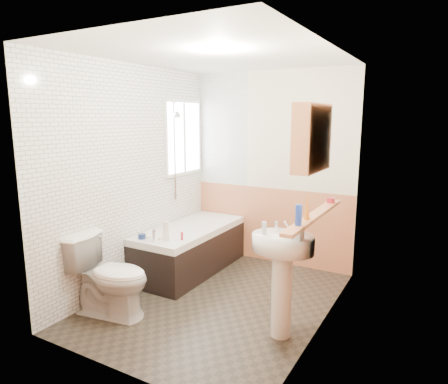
% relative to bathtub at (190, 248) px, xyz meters
% --- Properties ---
extents(floor, '(2.80, 2.80, 0.00)m').
position_rel_bathtub_xyz_m(floor, '(0.73, -0.58, -0.30)').
color(floor, black).
rests_on(floor, ground).
extents(ceiling, '(2.80, 2.80, 0.00)m').
position_rel_bathtub_xyz_m(ceiling, '(0.73, -0.58, 2.20)').
color(ceiling, white).
rests_on(ceiling, ground).
extents(wall_back, '(2.20, 0.02, 2.50)m').
position_rel_bathtub_xyz_m(wall_back, '(0.73, 0.83, 0.95)').
color(wall_back, beige).
rests_on(wall_back, ground).
extents(wall_front, '(2.20, 0.02, 2.50)m').
position_rel_bathtub_xyz_m(wall_front, '(0.73, -1.99, 0.95)').
color(wall_front, beige).
rests_on(wall_front, ground).
extents(wall_left, '(0.02, 2.80, 2.50)m').
position_rel_bathtub_xyz_m(wall_left, '(-0.38, -0.58, 0.95)').
color(wall_left, beige).
rests_on(wall_left, ground).
extents(wall_right, '(0.02, 2.80, 2.50)m').
position_rel_bathtub_xyz_m(wall_right, '(1.84, -0.58, 0.95)').
color(wall_right, beige).
rests_on(wall_right, ground).
extents(wainscot_right, '(0.01, 2.80, 1.00)m').
position_rel_bathtub_xyz_m(wainscot_right, '(1.82, -0.58, 0.20)').
color(wainscot_right, '#DA8659').
rests_on(wainscot_right, wall_right).
extents(wainscot_front, '(2.20, 0.01, 1.00)m').
position_rel_bathtub_xyz_m(wainscot_front, '(0.73, -1.96, 0.20)').
color(wainscot_front, '#DA8659').
rests_on(wainscot_front, wall_front).
extents(wainscot_back, '(2.20, 0.01, 1.00)m').
position_rel_bathtub_xyz_m(wainscot_back, '(0.73, 0.81, 0.20)').
color(wainscot_back, '#DA8659').
rests_on(wainscot_back, wall_back).
extents(tile_cladding_left, '(0.01, 2.80, 2.50)m').
position_rel_bathtub_xyz_m(tile_cladding_left, '(-0.36, -0.58, 0.95)').
color(tile_cladding_left, white).
rests_on(tile_cladding_left, wall_left).
extents(tile_return_back, '(0.75, 0.01, 1.50)m').
position_rel_bathtub_xyz_m(tile_return_back, '(0.00, 0.81, 1.45)').
color(tile_return_back, white).
rests_on(tile_return_back, wall_back).
extents(window, '(0.03, 0.79, 0.99)m').
position_rel_bathtub_xyz_m(window, '(-0.33, 0.37, 1.35)').
color(window, white).
rests_on(window, wall_left).
extents(bathtub, '(0.70, 1.60, 0.71)m').
position_rel_bathtub_xyz_m(bathtub, '(0.00, 0.00, 0.00)').
color(bathtub, black).
rests_on(bathtub, floor).
extents(shower_riser, '(0.11, 0.09, 1.30)m').
position_rel_bathtub_xyz_m(shower_riser, '(-0.31, 0.14, 1.32)').
color(shower_riser, silver).
rests_on(shower_riser, wall_left).
extents(toilet, '(0.87, 0.57, 0.80)m').
position_rel_bathtub_xyz_m(toilet, '(-0.03, -1.34, 0.10)').
color(toilet, white).
rests_on(toilet, floor).
extents(sink, '(0.54, 0.44, 1.05)m').
position_rel_bathtub_xyz_m(sink, '(1.57, -0.89, 0.37)').
color(sink, white).
rests_on(sink, floor).
extents(pine_shelf, '(0.10, 1.41, 0.03)m').
position_rel_bathtub_xyz_m(pine_shelf, '(1.77, -0.66, 0.78)').
color(pine_shelf, '#DA8659').
rests_on(pine_shelf, wall_right).
extents(medicine_cabinet, '(0.16, 0.61, 0.55)m').
position_rel_bathtub_xyz_m(medicine_cabinet, '(1.74, -0.74, 1.46)').
color(medicine_cabinet, '#DA8659').
rests_on(medicine_cabinet, wall_right).
extents(foam_can, '(0.06, 0.06, 0.17)m').
position_rel_bathtub_xyz_m(foam_can, '(1.77, -1.09, 0.88)').
color(foam_can, '#19339E').
rests_on(foam_can, pine_shelf).
extents(green_bottle, '(0.06, 0.06, 0.24)m').
position_rel_bathtub_xyz_m(green_bottle, '(1.77, -0.89, 0.92)').
color(green_bottle, orange).
rests_on(green_bottle, pine_shelf).
extents(black_jar, '(0.09, 0.09, 0.05)m').
position_rel_bathtub_xyz_m(black_jar, '(1.77, -0.14, 0.82)').
color(black_jar, maroon).
rests_on(black_jar, pine_shelf).
extents(soap_bottle, '(0.11, 0.20, 0.09)m').
position_rel_bathtub_xyz_m(soap_bottle, '(1.72, -0.95, 0.68)').
color(soap_bottle, silver).
rests_on(soap_bottle, sink).
extents(clear_bottle, '(0.05, 0.05, 0.11)m').
position_rel_bathtub_xyz_m(clear_bottle, '(1.42, -0.95, 0.69)').
color(clear_bottle, silver).
rests_on(clear_bottle, sink).
extents(blue_gel, '(0.07, 0.05, 0.22)m').
position_rel_bathtub_xyz_m(blue_gel, '(0.09, -0.60, 0.38)').
color(blue_gel, silver).
rests_on(blue_gel, bathtub).
extents(cream_jar, '(0.11, 0.11, 0.06)m').
position_rel_bathtub_xyz_m(cream_jar, '(-0.19, -0.68, 0.30)').
color(cream_jar, navy).
rests_on(cream_jar, bathtub).
extents(orange_bottle, '(0.03, 0.03, 0.09)m').
position_rel_bathtub_xyz_m(orange_bottle, '(0.23, -0.49, 0.32)').
color(orange_bottle, maroon).
rests_on(orange_bottle, bathtub).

